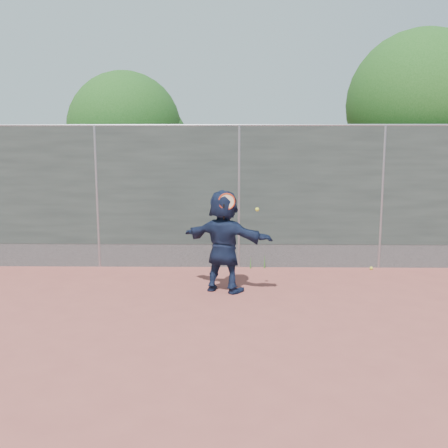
{
  "coord_description": "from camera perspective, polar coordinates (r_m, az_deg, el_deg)",
  "views": [
    {
      "loc": [
        -0.16,
        -6.96,
        2.6
      ],
      "look_at": [
        -0.29,
        1.72,
        1.22
      ],
      "focal_mm": 40.0,
      "sensor_mm": 36.0,
      "label": 1
    }
  ],
  "objects": [
    {
      "name": "tree_right",
      "position": [
        13.63,
        22.18,
        12.13
      ],
      "size": [
        3.78,
        3.6,
        5.39
      ],
      "color": "#382314",
      "rests_on": "ground"
    },
    {
      "name": "weed_clump",
      "position": [
        10.64,
        3.28,
        -4.38
      ],
      "size": [
        0.68,
        0.07,
        0.3
      ],
      "color": "#387226",
      "rests_on": "ground"
    },
    {
      "name": "fence",
      "position": [
        10.51,
        1.72,
        3.47
      ],
      "size": [
        20.0,
        0.06,
        3.03
      ],
      "color": "#38423D",
      "rests_on": "ground"
    },
    {
      "name": "player",
      "position": [
        8.84,
        0.0,
        -1.95
      ],
      "size": [
        1.77,
        1.19,
        1.83
      ],
      "primitive_type": "imported",
      "rotation": [
        0.0,
        0.0,
        2.72
      ],
      "color": "#16203D",
      "rests_on": "ground"
    },
    {
      "name": "swing_action",
      "position": [
        8.54,
        0.65,
        2.38
      ],
      "size": [
        0.7,
        0.13,
        0.51
      ],
      "color": "red",
      "rests_on": "ground"
    },
    {
      "name": "tree_left",
      "position": [
        13.78,
        -10.58,
        10.3
      ],
      "size": [
        3.15,
        3.0,
        4.53
      ],
      "color": "#382314",
      "rests_on": "ground"
    },
    {
      "name": "ground",
      "position": [
        7.43,
        2.08,
        -11.46
      ],
      "size": [
        80.0,
        80.0,
        0.0
      ],
      "primitive_type": "plane",
      "color": "#9E4C42",
      "rests_on": "ground"
    },
    {
      "name": "ball_ground",
      "position": [
        10.98,
        16.48,
        -4.86
      ],
      "size": [
        0.07,
        0.07,
        0.07
      ],
      "primitive_type": "sphere",
      "color": "#C7D12E",
      "rests_on": "ground"
    }
  ]
}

